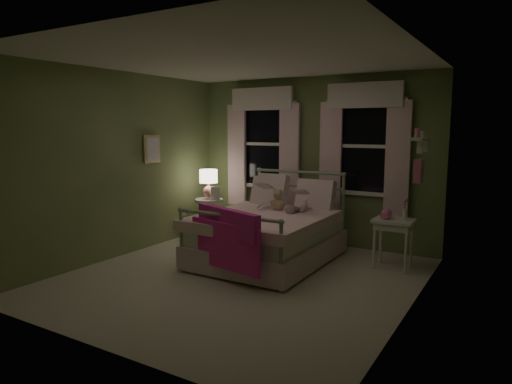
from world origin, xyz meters
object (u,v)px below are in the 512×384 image
Objects in this scene: teddy_bear at (278,201)px; table_lamp at (209,181)px; child_left at (267,188)px; bed at (268,234)px; nightstand_left at (209,213)px; child_right at (301,192)px; nightstand_right at (394,227)px.

teddy_bear is 1.56m from table_lamp.
table_lamp is at bearing -26.56° from child_left.
nightstand_left is (-1.50, 0.66, 0.04)m from bed.
child_left is 2.43× the size of teddy_bear.
table_lamp reaches higher than teddy_bear.
child_left is 1.24m from table_lamp.
child_right is at bearing -7.25° from table_lamp.
teddy_bear is 1.59m from nightstand_right.
nightstand_right is (3.05, -0.12, 0.13)m from nightstand_left.
bed is 2.85× the size of child_right.
bed is 1.66m from nightstand_right.
bed is 0.50m from teddy_bear.
child_right is at bearing 56.58° from bed.
child_left is at bearing -10.51° from table_lamp.
bed reaches higher than teddy_bear.
bed is 1.74m from table_lamp.
child_left is 1.35m from nightstand_left.
nightstand_left is 0.54m from table_lamp.
child_right is (0.29, 0.43, 0.55)m from bed.
nightstand_left is at bearing 156.23° from bed.
child_left is 1.19× the size of nightstand_right.
child_left is 1.17× the size of nightstand_left.
teddy_bear is (0.28, -0.16, -0.16)m from child_left.
nightstand_left is at bearing 165.62° from teddy_bear.
bed reaches higher than table_lamp.
child_right is at bearing 29.50° from teddy_bear.
teddy_bear is 0.48× the size of nightstand_left.
bed is at bearing -160.84° from nightstand_right.
nightstand_right is at bearing -168.82° from child_right.
nightstand_right is (1.55, 0.54, 0.17)m from bed.
child_right is at bearing 163.95° from child_left.
nightstand_left and nightstand_right have the same top height.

